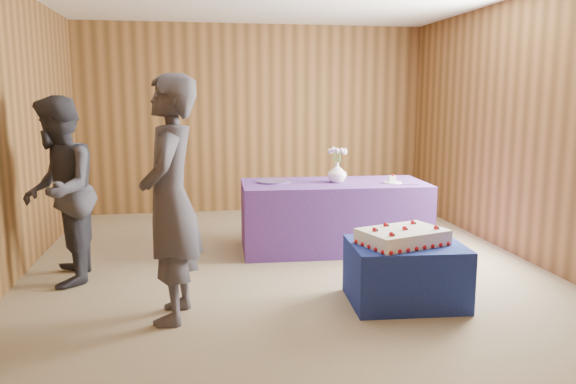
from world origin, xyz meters
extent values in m
plane|color=gray|center=(0.00, 0.00, 0.00)|extent=(6.00, 6.00, 0.00)
cube|color=brown|center=(0.00, 3.00, 1.35)|extent=(5.00, 0.04, 2.70)
cube|color=brown|center=(0.00, -3.00, 1.35)|extent=(5.00, 0.04, 2.70)
cube|color=brown|center=(-2.50, 0.00, 1.35)|extent=(0.04, 6.00, 2.70)
cube|color=brown|center=(2.50, 0.00, 1.35)|extent=(0.04, 6.00, 2.70)
cube|color=navy|center=(0.81, -1.02, 0.25)|extent=(0.95, 0.76, 0.50)
cube|color=#623491|center=(0.63, 0.68, 0.38)|extent=(2.04, 0.98, 0.75)
cube|color=white|center=(0.78, -1.03, 0.56)|extent=(0.76, 0.62, 0.12)
sphere|color=#A70C15|center=(0.54, -1.34, 0.52)|extent=(0.03, 0.03, 0.03)
sphere|color=#A70C15|center=(1.16, -1.13, 0.52)|extent=(0.03, 0.03, 0.03)
sphere|color=#A70C15|center=(0.40, -0.92, 0.52)|extent=(0.03, 0.03, 0.03)
sphere|color=#A70C15|center=(1.02, -0.71, 0.52)|extent=(0.03, 0.03, 0.03)
sphere|color=#A70C15|center=(0.63, -1.19, 0.64)|extent=(0.04, 0.04, 0.04)
cone|color=#185914|center=(0.65, -1.19, 0.63)|extent=(0.02, 0.03, 0.03)
sphere|color=#A70C15|center=(0.91, -0.88, 0.64)|extent=(0.04, 0.04, 0.04)
cone|color=#185914|center=(0.94, -0.88, 0.63)|extent=(0.02, 0.03, 0.03)
sphere|color=#A70C15|center=(0.78, -1.03, 0.64)|extent=(0.04, 0.04, 0.04)
cone|color=#185914|center=(0.80, -1.03, 0.63)|extent=(0.02, 0.03, 0.03)
imported|color=white|center=(0.67, 0.68, 0.86)|extent=(0.22, 0.22, 0.22)
cylinder|color=#396829|center=(0.70, 0.68, 1.04)|extent=(0.01, 0.01, 0.14)
sphere|color=#DDBDF5|center=(0.75, 0.68, 1.11)|extent=(0.05, 0.05, 0.05)
cylinder|color=#396829|center=(0.69, 0.70, 1.04)|extent=(0.01, 0.01, 0.14)
sphere|color=white|center=(0.73, 0.73, 1.11)|extent=(0.05, 0.05, 0.05)
cylinder|color=#396829|center=(0.68, 0.71, 1.04)|extent=(0.01, 0.01, 0.14)
sphere|color=#DDBDF5|center=(0.69, 0.76, 1.11)|extent=(0.05, 0.05, 0.05)
cylinder|color=#396829|center=(0.65, 0.71, 1.04)|extent=(0.01, 0.01, 0.14)
sphere|color=white|center=(0.64, 0.76, 1.11)|extent=(0.05, 0.05, 0.05)
cylinder|color=#396829|center=(0.64, 0.70, 1.04)|extent=(0.01, 0.01, 0.14)
sphere|color=#DDBDF5|center=(0.60, 0.73, 1.11)|extent=(0.05, 0.05, 0.05)
cylinder|color=#396829|center=(0.63, 0.68, 1.04)|extent=(0.01, 0.01, 0.14)
sphere|color=white|center=(0.58, 0.68, 1.11)|extent=(0.05, 0.05, 0.05)
cylinder|color=#396829|center=(0.64, 0.66, 1.04)|extent=(0.01, 0.01, 0.14)
sphere|color=#DDBDF5|center=(0.60, 0.63, 1.11)|extent=(0.05, 0.05, 0.05)
cylinder|color=#396829|center=(0.65, 0.64, 1.04)|extent=(0.01, 0.01, 0.14)
sphere|color=white|center=(0.64, 0.60, 1.11)|extent=(0.05, 0.05, 0.05)
cylinder|color=#396829|center=(0.68, 0.64, 1.04)|extent=(0.01, 0.01, 0.14)
sphere|color=#DDBDF5|center=(0.69, 0.60, 1.11)|extent=(0.05, 0.05, 0.05)
cylinder|color=#396829|center=(0.69, 0.66, 1.04)|extent=(0.01, 0.01, 0.14)
sphere|color=white|center=(0.73, 0.63, 1.11)|extent=(0.05, 0.05, 0.05)
cylinder|color=#57458B|center=(-0.02, 0.78, 0.76)|extent=(0.40, 0.40, 0.02)
cylinder|color=white|center=(1.24, 0.53, 0.76)|extent=(0.24, 0.24, 0.01)
cube|color=white|center=(1.24, 0.53, 0.79)|extent=(0.08, 0.07, 0.07)
sphere|color=#A70C15|center=(1.24, 0.51, 0.84)|extent=(0.03, 0.03, 0.03)
cube|color=#BABABF|center=(1.35, 0.39, 0.75)|extent=(0.25, 0.11, 0.00)
imported|color=#3C3A44|center=(-1.05, -1.05, 0.92)|extent=(0.53, 0.72, 1.84)
imported|color=#32323C|center=(-2.06, -0.04, 0.84)|extent=(0.72, 0.88, 1.69)
camera|label=1|loc=(-0.85, -5.21, 1.68)|focal=35.00mm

